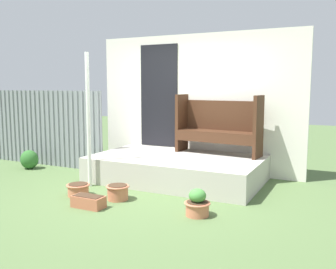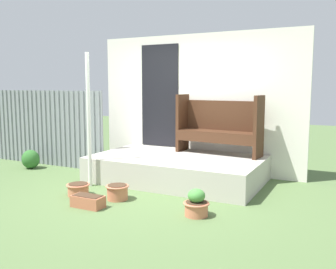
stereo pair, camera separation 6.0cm
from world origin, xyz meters
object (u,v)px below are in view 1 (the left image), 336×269
Objects in this scene: support_post at (88,120)px; flower_pot_right at (197,204)px; shrub_by_fence at (29,159)px; flower_pot_left at (78,189)px; flower_pot_middle at (118,192)px; planter_box_rect at (88,201)px; bench at (219,124)px.

support_post reaches higher than flower_pot_right.
support_post is 5.81× the size of shrub_by_fence.
flower_pot_middle is (0.64, 0.09, 0.02)m from flower_pot_left.
planter_box_rect is at bearing -166.63° from flower_pot_right.
support_post is at bearing 152.34° from flower_pot_middle.
shrub_by_fence is (-1.89, 0.52, -0.89)m from support_post.
flower_pot_middle is at bearing 174.49° from flower_pot_right.
support_post reaches higher than flower_pot_left.
flower_pot_middle is 0.91× the size of shrub_by_fence.
flower_pot_left reaches higher than planter_box_rect.
flower_pot_right is (0.42, -2.07, -0.80)m from bench.
shrub_by_fence is (-2.72, 0.95, 0.07)m from flower_pot_middle.
support_post is at bearing 165.15° from flower_pot_right.
flower_pot_right reaches higher than planter_box_rect.
bench is 4.19× the size of shrub_by_fence.
shrub_by_fence reaches higher than flower_pot_right.
flower_pot_middle is 2.88m from shrub_by_fence.
bench is 4.61× the size of flower_pot_middle.
flower_pot_middle is (-0.86, -1.94, -0.83)m from bench.
support_post is 6.18× the size of flower_pot_left.
bench is 2.76m from planter_box_rect.
flower_pot_middle reaches higher than flower_pot_left.
bench is 2.67m from flower_pot_left.
planter_box_rect is (0.67, -0.90, -1.00)m from support_post.
shrub_by_fence is at bearing 150.99° from planter_box_rect.
support_post reaches higher than bench.
planter_box_rect is 1.20× the size of shrub_by_fence.
bench is at bearing 66.13° from flower_pot_middle.
flower_pot_left is at bearing 179.11° from flower_pot_right.
bench is (1.69, 1.51, -0.13)m from support_post.
planter_box_rect is at bearing -53.36° from support_post.
shrub_by_fence is (-2.56, 1.42, 0.10)m from planter_box_rect.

